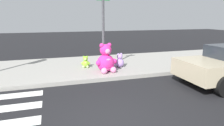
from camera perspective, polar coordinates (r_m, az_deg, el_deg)
The scene contains 7 objects.
ground_plane at distance 4.70m, azimuth -0.09°, elevation -17.01°, with size 60.00×60.00×0.00m, color black.
sidewalk at distance 9.45m, azimuth -9.52°, elevation -1.21°, with size 28.00×4.40×0.15m, color #9E9B93.
sign_pole at distance 8.60m, azimuth -2.50°, elevation 9.55°, with size 0.56×0.11×3.20m.
plush_pink_large at distance 8.19m, azimuth -1.71°, elevation 0.72°, with size 0.91×0.82×1.18m.
plush_lime at distance 9.05m, azimuth -7.49°, elevation 0.07°, with size 0.39×0.36×0.52m.
plush_teal at distance 9.49m, azimuth -1.35°, elevation 0.91°, with size 0.40×0.44×0.57m.
plush_lavender at distance 9.02m, azimuth 2.12°, elevation 0.44°, with size 0.46×0.45×0.63m.
Camera 1 is at (-1.21, -3.89, 2.34)m, focal length 32.25 mm.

